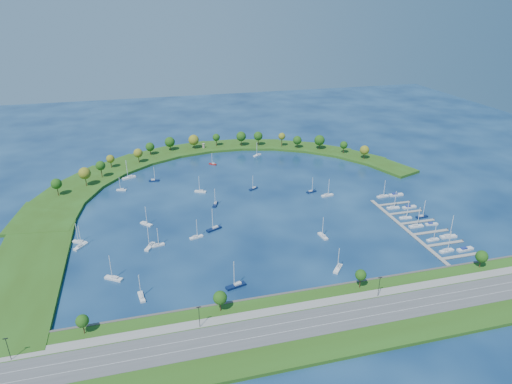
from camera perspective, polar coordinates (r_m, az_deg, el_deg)
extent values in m
plane|color=#071B41|center=(294.40, -0.70, -1.19)|extent=(700.00, 700.00, 0.00)
cube|color=#2C4D14|center=(194.10, 8.59, -16.16)|extent=(420.00, 42.00, 1.60)
cube|color=#474442|center=(209.54, 6.29, -12.54)|extent=(420.00, 1.20, 1.80)
cube|color=#515154|center=(193.55, 8.60, -15.97)|extent=(420.00, 16.00, 0.12)
cube|color=gray|center=(201.37, 7.37, -14.06)|extent=(420.00, 5.00, 0.12)
cube|color=silver|center=(191.78, 8.90, -16.41)|extent=(420.00, 0.15, 0.02)
cube|color=silver|center=(195.26, 8.31, -15.51)|extent=(420.00, 0.15, 0.02)
cylinder|color=#382314|center=(196.48, -21.22, -16.00)|extent=(0.56, 0.56, 4.90)
sphere|color=#174310|center=(194.35, -21.38, -15.20)|extent=(5.20, 5.20, 5.20)
cylinder|color=#382314|center=(195.40, -4.59, -14.32)|extent=(0.56, 0.56, 5.25)
sphere|color=#174310|center=(193.06, -4.63, -13.43)|extent=(6.00, 6.00, 6.00)
cylinder|color=#382314|center=(213.29, 13.18, -11.22)|extent=(0.56, 0.56, 5.60)
sphere|color=#174310|center=(211.15, 13.28, -10.37)|extent=(5.20, 5.20, 5.20)
cylinder|color=#382314|center=(247.75, 26.81, -8.16)|extent=(0.56, 0.56, 4.90)
sphere|color=#174310|center=(245.99, 26.96, -7.43)|extent=(6.00, 6.00, 6.00)
cylinder|color=black|center=(194.42, -29.17, -17.21)|extent=(0.24, 0.24, 10.00)
cylinder|color=black|center=(186.73, -7.29, -15.64)|extent=(0.24, 0.24, 10.00)
cylinder|color=black|center=(208.61, 15.49, -11.65)|extent=(0.24, 0.24, 10.00)
cube|color=#2C4D14|center=(300.59, -25.27, -2.89)|extent=(43.73, 48.72, 2.00)
cube|color=#2C4D14|center=(325.85, -23.14, -0.47)|extent=(50.23, 54.30, 2.00)
cube|color=#2C4D14|center=(348.58, -20.24, 1.55)|extent=(54.07, 56.09, 2.00)
cube|color=#2C4D14|center=(368.06, -16.79, 3.19)|extent=(55.20, 54.07, 2.00)
cube|color=#2C4D14|center=(383.72, -12.94, 4.45)|extent=(53.65, 48.47, 2.00)
cube|color=#2C4D14|center=(395.15, -8.82, 5.35)|extent=(49.62, 39.75, 2.00)
cube|color=#2C4D14|center=(402.08, -4.52, 5.89)|extent=(44.32, 29.96, 2.00)
cube|color=#2C4D14|center=(404.34, -0.13, 6.07)|extent=(49.49, 38.05, 2.00)
cube|color=#2C4D14|center=(401.89, 4.25, 5.89)|extent=(51.13, 44.12, 2.00)
cube|color=#2C4D14|center=(394.76, 8.55, 5.35)|extent=(49.19, 47.96, 2.00)
cube|color=#2C4D14|center=(383.15, 12.67, 4.45)|extent=(43.90, 49.49, 2.00)
cube|color=#2C4D14|center=(367.32, 16.51, 3.18)|extent=(35.67, 48.74, 2.00)
cube|color=#2C4D14|center=(252.78, -27.16, -8.40)|extent=(36.00, 130.81, 1.90)
cylinder|color=#382314|center=(324.71, -24.09, 0.16)|extent=(0.56, 0.56, 7.16)
sphere|color=#174310|center=(322.90, -24.24, 0.97)|extent=(7.10, 7.10, 7.10)
cylinder|color=#382314|center=(333.33, -20.99, 1.36)|extent=(0.56, 0.56, 8.02)
sphere|color=#676517|center=(331.34, -21.13, 2.26)|extent=(8.36, 8.36, 8.36)
cylinder|color=#382314|center=(345.41, -19.20, 2.39)|extent=(0.56, 0.56, 7.89)
sphere|color=#174310|center=(343.60, -19.32, 3.21)|extent=(6.93, 6.93, 6.93)
cylinder|color=#382314|center=(363.44, -18.09, 3.43)|extent=(0.56, 0.56, 6.01)
sphere|color=#676517|center=(362.06, -18.18, 4.06)|extent=(6.33, 6.33, 6.33)
cylinder|color=#382314|center=(368.06, -14.80, 4.15)|extent=(0.56, 0.56, 6.75)
sphere|color=#676517|center=(366.52, -14.88, 4.86)|extent=(7.22, 7.22, 7.22)
cylinder|color=#382314|center=(384.84, -13.38, 5.06)|extent=(0.56, 0.56, 5.54)
sphere|color=#174310|center=(383.53, -13.44, 5.66)|extent=(7.40, 7.40, 7.40)
cylinder|color=#382314|center=(392.27, -10.95, 5.67)|extent=(0.56, 0.56, 5.92)
sphere|color=#174310|center=(390.86, -11.00, 6.32)|extent=(8.69, 8.69, 8.69)
cylinder|color=#382314|center=(393.91, -7.96, 5.96)|extent=(0.56, 0.56, 6.01)
sphere|color=#676517|center=(392.47, -8.00, 6.63)|extent=(9.12, 9.12, 9.12)
cylinder|color=#382314|center=(398.92, -5.10, 6.37)|extent=(0.56, 0.56, 6.57)
sphere|color=#174310|center=(397.56, -5.12, 7.00)|extent=(6.51, 6.51, 6.51)
cylinder|color=#382314|center=(397.39, -1.91, 6.42)|extent=(0.56, 0.56, 7.08)
sphere|color=#174310|center=(395.84, -1.92, 7.15)|extent=(8.58, 8.58, 8.58)
cylinder|color=#382314|center=(398.07, 0.27, 6.48)|extent=(0.56, 0.56, 7.26)
sphere|color=#174310|center=(396.54, 0.27, 7.20)|extent=(7.88, 7.88, 7.88)
cylinder|color=#382314|center=(396.31, 3.32, 6.42)|extent=(0.56, 0.56, 8.09)
sphere|color=#676517|center=(394.76, 3.34, 7.15)|extent=(6.14, 6.14, 6.14)
cylinder|color=#382314|center=(393.48, 5.29, 6.03)|extent=(0.56, 0.56, 5.55)
sphere|color=#174310|center=(392.19, 5.32, 6.63)|extent=(7.60, 7.60, 7.60)
cylinder|color=#382314|center=(392.33, 8.11, 5.90)|extent=(0.56, 0.56, 6.33)
sphere|color=#174310|center=(390.84, 8.15, 6.59)|extent=(9.00, 9.00, 9.00)
cylinder|color=#382314|center=(385.42, 11.14, 5.33)|extent=(0.56, 0.56, 6.06)
sphere|color=#174310|center=(384.10, 11.19, 5.94)|extent=(6.40, 6.40, 6.40)
cylinder|color=#382314|center=(375.49, 13.68, 4.59)|extent=(0.56, 0.56, 5.93)
sphere|color=#676517|center=(374.08, 13.74, 5.24)|extent=(7.64, 7.64, 7.64)
cylinder|color=gray|center=(394.96, -6.74, 5.90)|extent=(2.20, 2.20, 3.67)
cylinder|color=gray|center=(394.35, -6.75, 6.17)|extent=(2.60, 2.60, 0.30)
cube|color=gray|center=(273.52, 18.68, -4.56)|extent=(2.20, 82.00, 0.40)
cube|color=gray|center=(257.75, 24.85, -7.45)|extent=(22.00, 2.00, 0.40)
cylinder|color=#382314|center=(264.30, 26.72, -6.97)|extent=(0.36, 0.36, 1.60)
cube|color=gray|center=(266.38, 23.13, -6.09)|extent=(22.00, 2.00, 0.40)
cylinder|color=#382314|center=(272.72, 24.98, -5.66)|extent=(0.36, 0.36, 1.60)
cube|color=gray|center=(275.38, 21.53, -4.81)|extent=(22.00, 2.00, 0.40)
cylinder|color=#382314|center=(281.51, 23.35, -4.43)|extent=(0.36, 0.36, 1.60)
cube|color=gray|center=(284.70, 20.04, -3.60)|extent=(22.00, 2.00, 0.40)
cylinder|color=#382314|center=(290.64, 21.83, -3.26)|extent=(0.36, 0.36, 1.60)
cube|color=gray|center=(294.32, 18.65, -2.48)|extent=(22.00, 2.00, 0.40)
cylinder|color=#382314|center=(300.07, 20.41, -2.17)|extent=(0.36, 0.36, 1.60)
cube|color=gray|center=(304.21, 17.35, -1.42)|extent=(22.00, 2.00, 0.40)
cylinder|color=#382314|center=(309.77, 19.08, -1.15)|extent=(0.36, 0.36, 1.60)
cube|color=#09183D|center=(312.30, -0.34, 0.42)|extent=(7.14, 5.29, 0.85)
cube|color=#B7B7BC|center=(312.47, -0.25, 0.58)|extent=(2.85, 2.45, 0.60)
cylinder|color=silver|center=(309.88, -0.42, 1.28)|extent=(0.32, 0.32, 9.59)
cube|color=silver|center=(254.68, 8.57, -5.63)|extent=(3.45, 8.49, 0.99)
cube|color=#B7B7BC|center=(253.66, 8.67, -5.54)|extent=(2.01, 3.09, 0.69)
cylinder|color=silver|center=(252.26, 8.57, -4.36)|extent=(0.32, 0.32, 11.13)
cube|color=#09183D|center=(334.56, -12.93, 1.44)|extent=(7.72, 3.03, 0.90)
cube|color=#B7B7BC|center=(334.36, -13.07, 1.55)|extent=(2.79, 1.79, 0.63)
cylinder|color=silver|center=(332.48, -12.91, 2.33)|extent=(0.32, 0.32, 10.15)
cube|color=#09183D|center=(260.26, -5.41, -4.74)|extent=(9.61, 6.33, 1.13)
cube|color=#B7B7BC|center=(260.26, -5.25, -4.50)|extent=(3.75, 3.05, 0.79)
cylinder|color=silver|center=(256.67, -5.61, -3.44)|extent=(0.32, 0.32, 12.66)
cube|color=silver|center=(249.14, -12.50, -6.69)|extent=(7.69, 3.60, 0.89)
cube|color=#B7B7BC|center=(248.62, -12.68, -6.58)|extent=(2.84, 1.97, 0.62)
cylinder|color=silver|center=(246.57, -12.48, -5.57)|extent=(0.32, 0.32, 10.01)
cube|color=silver|center=(324.29, -16.88, 0.25)|extent=(7.06, 3.70, 0.82)
cube|color=#B7B7BC|center=(323.81, -16.78, 0.36)|extent=(2.65, 1.94, 0.57)
cylinder|color=silver|center=(322.57, -17.07, 1.06)|extent=(0.32, 0.32, 9.18)
cube|color=#09183D|center=(290.03, -5.23, -1.60)|extent=(5.11, 8.39, 0.98)
cube|color=#B7B7BC|center=(290.39, -5.20, -1.38)|extent=(2.53, 3.23, 0.68)
cylinder|color=silver|center=(286.94, -5.30, -0.58)|extent=(0.32, 0.32, 10.97)
cube|color=silver|center=(260.10, -21.56, -6.51)|extent=(7.40, 8.31, 1.05)
cube|color=#B7B7BC|center=(259.17, -21.72, -6.43)|extent=(3.25, 3.45, 0.73)
cylinder|color=silver|center=(257.50, -21.66, -5.21)|extent=(0.32, 0.32, 11.78)
cube|color=#09183D|center=(212.44, -2.61, -11.94)|extent=(10.01, 5.06, 1.16)
cube|color=#B7B7BC|center=(212.22, -2.37, -11.65)|extent=(3.74, 2.69, 0.81)
cylinder|color=silver|center=(208.09, -2.83, -10.42)|extent=(0.32, 0.32, 13.02)
cube|color=maroon|center=(360.36, -5.57, 3.58)|extent=(6.11, 5.53, 0.77)
cube|color=#B7B7BC|center=(359.82, -5.48, 3.67)|extent=(2.55, 2.42, 0.54)
cylinder|color=silver|center=(359.00, -5.67, 4.30)|extent=(0.32, 0.32, 8.72)
cube|color=silver|center=(227.59, -17.79, -10.53)|extent=(8.95, 7.03, 1.08)
cube|color=#B7B7BC|center=(226.60, -17.63, -10.39)|extent=(3.61, 3.20, 0.76)
cylinder|color=silver|center=(224.42, -18.15, -9.08)|extent=(0.32, 0.32, 12.18)
cube|color=silver|center=(253.13, -7.66, -5.77)|extent=(7.98, 4.18, 0.92)
cube|color=#B7B7BC|center=(252.49, -7.83, -5.66)|extent=(3.00, 2.19, 0.65)
cylinder|color=silver|center=(250.60, -7.60, -4.62)|extent=(0.32, 0.32, 10.38)
cube|color=silver|center=(310.02, -7.14, 0.06)|extent=(8.23, 5.77, 0.97)
cube|color=#B7B7BC|center=(309.43, -7.00, 0.18)|extent=(3.25, 2.72, 0.68)
cylinder|color=silver|center=(307.89, -7.31, 1.08)|extent=(0.32, 0.32, 10.94)
cube|color=silver|center=(264.72, -21.68, -5.99)|extent=(8.22, 5.90, 0.98)
cube|color=#B7B7BC|center=(263.88, -21.56, -5.86)|extent=(3.26, 2.76, 0.68)
cylinder|color=silver|center=(262.32, -22.00, -4.83)|extent=(0.32, 0.32, 10.97)
cube|color=silver|center=(248.62, -13.42, -6.84)|extent=(6.45, 8.85, 1.05)
cube|color=#B7B7BC|center=(248.83, -13.35, -6.56)|extent=(3.01, 3.52, 0.74)
cylinder|color=silver|center=(244.92, -13.64, -5.62)|extent=(0.32, 0.32, 11.84)
cube|color=#09183D|center=(310.01, 7.11, 0.05)|extent=(7.62, 4.04, 0.88)
cube|color=#B7B7BC|center=(309.29, 7.01, 0.15)|extent=(2.87, 2.11, 0.62)
cylinder|color=silver|center=(308.22, 7.25, 0.99)|extent=(0.32, 0.32, 9.91)
cube|color=silver|center=(305.53, 9.13, -0.44)|extent=(8.71, 3.63, 1.01)
cube|color=#B7B7BC|center=(304.76, 9.00, -0.31)|extent=(3.18, 2.09, 0.71)
cylinder|color=silver|center=(303.40, 9.31, 0.65)|extent=(0.32, 0.32, 11.41)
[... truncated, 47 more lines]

